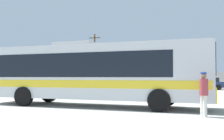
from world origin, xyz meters
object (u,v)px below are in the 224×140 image
Objects in this scene: attendant_by_bus_door at (204,91)px; roadside_tree_midleft at (158,57)px; parked_car_leftmost_grey at (65,82)px; coach_bus_silver_yellow at (89,72)px; parked_car_second_black at (106,82)px; roadside_tree_left at (88,63)px; utility_pole_near at (95,59)px; parked_car_rightmost_dark_blue at (206,83)px; roadside_tree_midright at (173,59)px; parked_car_third_silver at (151,83)px.

roadside_tree_midleft is at bearing 97.80° from attendant_by_bus_door.
coach_bus_silver_yellow is at bearing -62.41° from parked_car_leftmost_grey.
roadside_tree_left is at bearing 121.32° from parked_car_second_black.
attendant_by_bus_door is 0.28× the size of roadside_tree_left.
utility_pole_near reaches higher than parked_car_leftmost_grey.
coach_bus_silver_yellow is 22.24m from parked_car_rightmost_dark_blue.
roadside_tree_midleft is 0.98× the size of roadside_tree_midright.
roadside_tree_midleft is at bearing 133.87° from parked_car_rightmost_dark_blue.
parked_car_second_black is 0.67× the size of roadside_tree_left.
roadside_tree_midright reaches higher than attendant_by_bus_door.
parked_car_third_silver is at bearing -106.14° from roadside_tree_midright.
parked_car_third_silver is at bearing -41.84° from roadside_tree_left.
parked_car_second_black is (-4.76, 20.67, -1.05)m from coach_bus_silver_yellow.
attendant_by_bus_door reaches higher than parked_car_rightmost_dark_blue.
utility_pole_near is (-9.54, 6.58, 3.61)m from parked_car_third_silver.
parked_car_leftmost_grey is at bearing 117.59° from coach_bus_silver_yellow.
parked_car_rightmost_dark_blue is 17.54m from utility_pole_near.
roadside_tree_midright is at bearing 82.40° from coach_bus_silver_yellow.
parked_car_leftmost_grey is at bearing 125.64° from attendant_by_bus_door.
roadside_tree_midright is (14.13, 8.81, 3.53)m from parked_car_leftmost_grey.
parked_car_second_black is 12.19m from roadside_tree_left.
parked_car_leftmost_grey is 0.92× the size of parked_car_third_silver.
attendant_by_bus_door is 0.41× the size of parked_car_leftmost_grey.
parked_car_leftmost_grey is 0.65× the size of roadside_tree_midleft.
roadside_tree_midleft is at bearing 46.55° from parked_car_second_black.
parked_car_leftmost_grey is at bearing -147.40° from roadside_tree_midleft.
utility_pole_near is at bearing -174.44° from roadside_tree_midleft.
parked_car_third_silver is 1.01× the size of parked_car_rightmost_dark_blue.
parked_car_third_silver is 9.77m from roadside_tree_midright.
attendant_by_bus_door is at bearing -82.20° from roadside_tree_midleft.
parked_car_second_black is at bearing 172.08° from parked_car_third_silver.
attendant_by_bus_door reaches higher than parked_car_second_black.
parked_car_rightmost_dark_blue is (12.71, 0.08, -0.02)m from parked_car_second_black.
coach_bus_silver_yellow is 32.64m from roadside_tree_left.
roadside_tree_midright is (2.22, 1.20, -0.28)m from roadside_tree_midleft.
parked_car_second_black is 0.64× the size of roadside_tree_midleft.
parked_car_second_black is (5.56, 0.91, 0.02)m from parked_car_leftmost_grey.
coach_bus_silver_yellow is 2.75× the size of parked_car_rightmost_dark_blue.
parked_car_rightmost_dark_blue is 9.94m from roadside_tree_midleft.
roadside_tree_left is at bearing 92.87° from parked_car_leftmost_grey.
parked_car_second_black is at bearing -133.45° from roadside_tree_midleft.
roadside_tree_midleft reaches higher than roadside_tree_left.
parked_car_rightmost_dark_blue is (18.27, 1.00, -0.00)m from parked_car_leftmost_grey.
parked_car_third_silver is 6.73m from parked_car_rightmost_dark_blue.
utility_pole_near is at bearing 145.41° from parked_car_third_silver.
attendant_by_bus_door is at bearing -95.55° from parked_car_rightmost_dark_blue.
parked_car_leftmost_grey is (-16.00, 22.32, -0.21)m from attendant_by_bus_door.
roadside_tree_midleft is (9.85, 0.96, 0.24)m from utility_pole_near.
parked_car_third_silver is at bearing -7.92° from parked_car_second_black.
parked_car_leftmost_grey is 5.63m from parked_car_second_black.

